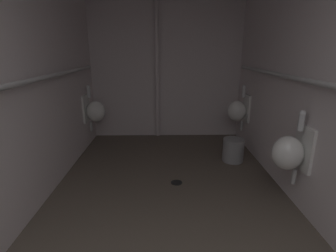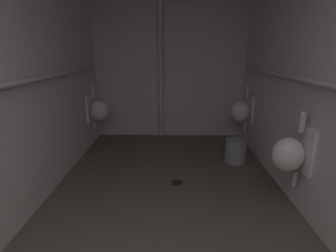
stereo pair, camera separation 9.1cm
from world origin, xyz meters
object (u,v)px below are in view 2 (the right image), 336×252
(floor_drain, at_px, (177,183))
(waste_bin, at_px, (235,151))
(urinal_right_mid, at_px, (290,154))
(urinal_right_far, at_px, (242,111))
(urinal_left_mid, at_px, (98,110))
(standpipe_back_wall, at_px, (161,64))

(floor_drain, distance_m, waste_bin, 1.07)
(urinal_right_mid, xyz_separation_m, urinal_right_far, (0.00, 1.78, 0.00))
(waste_bin, bearing_deg, urinal_left_mid, 162.82)
(urinal_left_mid, distance_m, floor_drain, 1.91)
(urinal_left_mid, distance_m, urinal_right_far, 2.35)
(waste_bin, bearing_deg, urinal_right_mid, -78.97)
(urinal_left_mid, xyz_separation_m, floor_drain, (1.28, -1.29, -0.60))
(urinal_left_mid, distance_m, standpipe_back_wall, 1.32)
(urinal_left_mid, height_order, standpipe_back_wall, standpipe_back_wall)
(urinal_right_far, bearing_deg, floor_drain, -129.91)
(standpipe_back_wall, distance_m, floor_drain, 2.19)
(urinal_right_mid, relative_size, waste_bin, 2.28)
(urinal_left_mid, height_order, urinal_right_mid, same)
(urinal_left_mid, xyz_separation_m, urinal_right_mid, (2.35, -1.79, 0.00))
(urinal_right_mid, bearing_deg, standpipe_back_wall, 120.90)
(waste_bin, bearing_deg, standpipe_back_wall, 135.42)
(floor_drain, bearing_deg, standpipe_back_wall, 98.69)
(urinal_right_far, relative_size, waste_bin, 2.28)
(urinal_right_far, xyz_separation_m, waste_bin, (-0.22, -0.65, -0.44))
(urinal_left_mid, height_order, urinal_right_far, same)
(urinal_right_mid, relative_size, urinal_right_far, 1.00)
(standpipe_back_wall, bearing_deg, floor_drain, -81.31)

